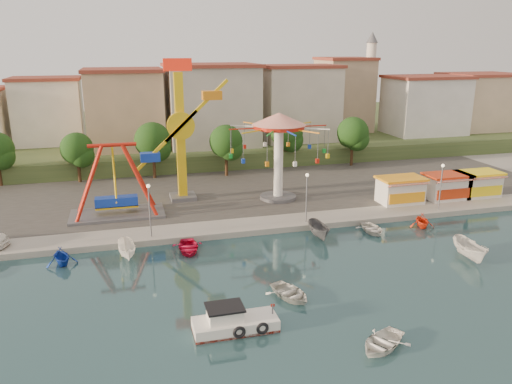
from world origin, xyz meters
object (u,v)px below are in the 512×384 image
object	(u,v)px
cabin_motorboat	(233,323)
skiff	(470,250)
wave_swinger	(279,137)
kamikaze_tower	(184,135)
rowboat_a	(290,293)
pirate_ship_ride	(115,182)

from	to	relation	value
cabin_motorboat	skiff	size ratio (longest dim) A/B	1.24
wave_swinger	cabin_motorboat	bearing A→B (deg)	-113.65
wave_swinger	skiff	distance (m)	24.52
kamikaze_tower	cabin_motorboat	size ratio (longest dim) A/B	2.91
kamikaze_tower	skiff	size ratio (longest dim) A/B	3.62
rowboat_a	skiff	world-z (taller)	skiff
pirate_ship_ride	skiff	xyz separation A→B (m)	(30.35, -19.05, -3.51)
kamikaze_tower	cabin_motorboat	world-z (taller)	kamikaze_tower
wave_swinger	rowboat_a	world-z (taller)	wave_swinger
pirate_ship_ride	rowboat_a	size ratio (longest dim) A/B	2.57
cabin_motorboat	rowboat_a	size ratio (longest dim) A/B	1.46
skiff	kamikaze_tower	bearing A→B (deg)	140.33
cabin_motorboat	skiff	world-z (taller)	cabin_motorboat
pirate_ship_ride	kamikaze_tower	xyz separation A→B (m)	(8.08, 3.99, 4.05)
pirate_ship_ride	cabin_motorboat	xyz separation A→B (m)	(7.36, -24.89, -3.86)
kamikaze_tower	skiff	xyz separation A→B (m)	(22.27, -23.04, -7.56)
kamikaze_tower	skiff	distance (m)	32.92
pirate_ship_ride	cabin_motorboat	world-z (taller)	pirate_ship_ride
rowboat_a	pirate_ship_ride	bearing A→B (deg)	100.67
kamikaze_tower	wave_swinger	world-z (taller)	kamikaze_tower
kamikaze_tower	rowboat_a	distance (m)	27.19
kamikaze_tower	wave_swinger	bearing A→B (deg)	-13.90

